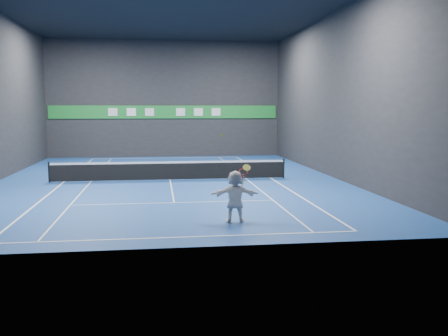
{
  "coord_description": "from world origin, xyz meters",
  "views": [
    {
      "loc": [
        -0.64,
        -26.44,
        3.85
      ],
      "look_at": [
        1.93,
        -7.3,
        1.5
      ],
      "focal_mm": 40.0,
      "sensor_mm": 36.0,
      "label": 1
    }
  ],
  "objects": [
    {
      "name": "ground",
      "position": [
        0.0,
        0.0,
        0.0
      ],
      "size": [
        26.0,
        26.0,
        0.0
      ],
      "primitive_type": "plane",
      "color": "navy",
      "rests_on": "ground"
    },
    {
      "name": "ceiling",
      "position": [
        0.0,
        0.0,
        9.0
      ],
      "size": [
        26.0,
        26.0,
        0.0
      ],
      "primitive_type": "plane",
      "color": "black",
      "rests_on": "ground"
    },
    {
      "name": "wall_back",
      "position": [
        0.0,
        13.0,
        4.5
      ],
      "size": [
        18.0,
        0.1,
        9.0
      ],
      "primitive_type": "cube",
      "color": "#232426",
      "rests_on": "ground"
    },
    {
      "name": "wall_front",
      "position": [
        0.0,
        -13.0,
        4.5
      ],
      "size": [
        18.0,
        0.1,
        9.0
      ],
      "primitive_type": "cube",
      "color": "#232426",
      "rests_on": "ground"
    },
    {
      "name": "wall_right",
      "position": [
        9.0,
        0.0,
        4.5
      ],
      "size": [
        0.1,
        26.0,
        9.0
      ],
      "primitive_type": "cube",
      "color": "#232426",
      "rests_on": "ground"
    },
    {
      "name": "baseline_near",
      "position": [
        0.0,
        -11.89,
        0.0
      ],
      "size": [
        10.98,
        0.08,
        0.01
      ],
      "primitive_type": "cube",
      "color": "white",
      "rests_on": "ground"
    },
    {
      "name": "baseline_far",
      "position": [
        0.0,
        11.89,
        0.0
      ],
      "size": [
        10.98,
        0.08,
        0.01
      ],
      "primitive_type": "cube",
      "color": "white",
      "rests_on": "ground"
    },
    {
      "name": "sideline_doubles_left",
      "position": [
        -5.49,
        0.0,
        0.0
      ],
      "size": [
        0.08,
        23.78,
        0.01
      ],
      "primitive_type": "cube",
      "color": "white",
      "rests_on": "ground"
    },
    {
      "name": "sideline_doubles_right",
      "position": [
        5.49,
        0.0,
        0.0
      ],
      "size": [
        0.08,
        23.78,
        0.01
      ],
      "primitive_type": "cube",
      "color": "white",
      "rests_on": "ground"
    },
    {
      "name": "sideline_singles_left",
      "position": [
        -4.11,
        0.0,
        0.0
      ],
      "size": [
        0.06,
        23.78,
        0.01
      ],
      "primitive_type": "cube",
      "color": "white",
      "rests_on": "ground"
    },
    {
      "name": "sideline_singles_right",
      "position": [
        4.11,
        0.0,
        0.0
      ],
      "size": [
        0.06,
        23.78,
        0.01
      ],
      "primitive_type": "cube",
      "color": "white",
      "rests_on": "ground"
    },
    {
      "name": "service_line_near",
      "position": [
        0.0,
        -6.4,
        0.0
      ],
      "size": [
        8.23,
        0.06,
        0.01
      ],
      "primitive_type": "cube",
      "color": "white",
      "rests_on": "ground"
    },
    {
      "name": "service_line_far",
      "position": [
        0.0,
        6.4,
        0.0
      ],
      "size": [
        8.23,
        0.06,
        0.01
      ],
      "primitive_type": "cube",
      "color": "white",
      "rests_on": "ground"
    },
    {
      "name": "center_service_line",
      "position": [
        0.0,
        0.0,
        0.0
      ],
      "size": [
        0.06,
        12.8,
        0.01
      ],
      "primitive_type": "cube",
      "color": "white",
      "rests_on": "ground"
    },
    {
      "name": "player",
      "position": [
        1.93,
        -10.1,
        0.88
      ],
      "size": [
        1.66,
        0.63,
        1.76
      ],
      "primitive_type": "imported",
      "rotation": [
        0.0,
        0.0,
        3.07
      ],
      "color": "white",
      "rests_on": "ground"
    },
    {
      "name": "tennis_ball",
      "position": [
        1.48,
        -10.13,
        2.93
      ],
      "size": [
        0.07,
        0.07,
        0.07
      ],
      "primitive_type": "sphere",
      "color": "#BAE325",
      "rests_on": "player"
    },
    {
      "name": "tennis_net",
      "position": [
        0.0,
        0.0,
        0.54
      ],
      "size": [
        12.5,
        0.1,
        1.07
      ],
      "color": "black",
      "rests_on": "ground"
    },
    {
      "name": "sponsor_banner",
      "position": [
        0.0,
        12.93,
        3.5
      ],
      "size": [
        17.64,
        0.11,
        1.0
      ],
      "color": "#1C832F",
      "rests_on": "wall_back"
    },
    {
      "name": "tennis_racket",
      "position": [
        2.22,
        -10.05,
        1.66
      ],
      "size": [
        0.52,
        0.36,
        0.8
      ],
      "color": "red",
      "rests_on": "player"
    }
  ]
}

